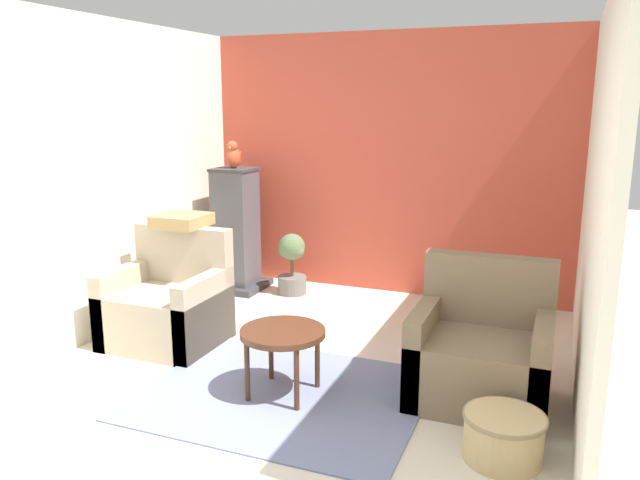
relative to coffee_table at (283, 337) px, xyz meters
The scene contains 13 objects.
ground_plane 1.11m from the coffee_table, 91.99° to the right, with size 20.00×20.00×0.00m, color beige.
wall_back_accent 2.73m from the coffee_table, 90.79° to the left, with size 3.84×0.06×2.61m.
wall_left 2.25m from the coffee_table, 158.45° to the left, with size 0.06×3.57×2.61m.
wall_right 2.19m from the coffee_table, 22.30° to the left, with size 0.06×3.57×2.61m.
area_rug 0.41m from the coffee_table, ahead, with size 1.86×1.52×0.01m.
coffee_table is the anchor object (origin of this frame).
armchair_left 1.38m from the coffee_table, 158.14° to the left, with size 0.88×0.74×0.93m.
armchair_right 1.32m from the coffee_table, 19.21° to the left, with size 0.88×0.74×0.93m.
birdcage 2.55m from the coffee_table, 125.98° to the left, with size 0.57×0.57×1.28m.
parrot 2.73m from the coffee_table, 125.95° to the left, with size 0.13×0.24×0.28m.
potted_plant 2.27m from the coffee_table, 112.70° to the left, with size 0.30×0.29×0.63m.
wicker_basket 1.50m from the coffee_table, ahead, with size 0.46×0.46×0.27m.
throw_pillow 1.59m from the coffee_table, 148.75° to the left, with size 0.40×0.40×0.10m.
Camera 1 is at (1.70, -2.50, 1.95)m, focal length 35.00 mm.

